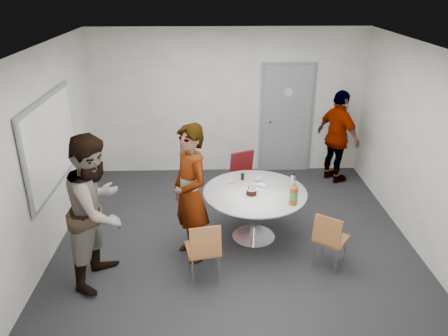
{
  "coord_description": "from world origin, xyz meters",
  "views": [
    {
      "loc": [
        -0.32,
        -5.35,
        3.49
      ],
      "look_at": [
        -0.15,
        0.25,
        1.02
      ],
      "focal_mm": 35.0,
      "sensor_mm": 36.0,
      "label": 1
    }
  ],
  "objects_px": {
    "chair_near_left": "(204,247)",
    "chair_far": "(245,173)",
    "door": "(286,119)",
    "chair_near_right": "(329,236)",
    "person_main": "(190,194)",
    "person_right": "(338,137)",
    "person_left": "(97,210)",
    "whiteboard": "(52,143)",
    "table": "(257,198)"
  },
  "relations": [
    {
      "from": "chair_near_left",
      "to": "chair_far",
      "type": "distance_m",
      "value": 2.12
    },
    {
      "from": "door",
      "to": "chair_near_right",
      "type": "height_order",
      "value": "door"
    },
    {
      "from": "person_main",
      "to": "person_right",
      "type": "distance_m",
      "value": 3.44
    },
    {
      "from": "chair_near_left",
      "to": "person_main",
      "type": "xyz_separation_m",
      "value": [
        -0.17,
        0.56,
        0.43
      ]
    },
    {
      "from": "chair_near_right",
      "to": "person_right",
      "type": "distance_m",
      "value": 2.78
    },
    {
      "from": "person_main",
      "to": "person_left",
      "type": "height_order",
      "value": "person_left"
    },
    {
      "from": "door",
      "to": "person_left",
      "type": "height_order",
      "value": "door"
    },
    {
      "from": "chair_near_left",
      "to": "chair_far",
      "type": "relative_size",
      "value": 0.92
    },
    {
      "from": "chair_far",
      "to": "person_right",
      "type": "distance_m",
      "value": 1.95
    },
    {
      "from": "door",
      "to": "whiteboard",
      "type": "xyz_separation_m",
      "value": [
        -3.56,
        -2.28,
        0.42
      ]
    },
    {
      "from": "chair_near_right",
      "to": "person_main",
      "type": "bearing_deg",
      "value": -154.46
    },
    {
      "from": "door",
      "to": "chair_near_left",
      "type": "bearing_deg",
      "value": -114.1
    },
    {
      "from": "person_right",
      "to": "door",
      "type": "bearing_deg",
      "value": 30.19
    },
    {
      "from": "chair_near_left",
      "to": "chair_near_right",
      "type": "height_order",
      "value": "chair_near_left"
    },
    {
      "from": "chair_far",
      "to": "person_right",
      "type": "height_order",
      "value": "person_right"
    },
    {
      "from": "door",
      "to": "chair_far",
      "type": "bearing_deg",
      "value": -122.36
    },
    {
      "from": "whiteboard",
      "to": "chair_near_left",
      "type": "relative_size",
      "value": 2.29
    },
    {
      "from": "chair_far",
      "to": "chair_near_left",
      "type": "bearing_deg",
      "value": 47.82
    },
    {
      "from": "door",
      "to": "person_main",
      "type": "bearing_deg",
      "value": -120.82
    },
    {
      "from": "chair_far",
      "to": "whiteboard",
      "type": "bearing_deg",
      "value": -6.01
    },
    {
      "from": "door",
      "to": "person_left",
      "type": "distance_m",
      "value": 4.28
    },
    {
      "from": "door",
      "to": "person_left",
      "type": "bearing_deg",
      "value": -130.54
    },
    {
      "from": "table",
      "to": "chair_near_right",
      "type": "bearing_deg",
      "value": -40.6
    },
    {
      "from": "door",
      "to": "table",
      "type": "height_order",
      "value": "door"
    },
    {
      "from": "whiteboard",
      "to": "chair_near_left",
      "type": "xyz_separation_m",
      "value": [
        2.04,
        -1.12,
        -0.95
      ]
    },
    {
      "from": "chair_near_right",
      "to": "chair_far",
      "type": "distance_m",
      "value": 2.02
    },
    {
      "from": "chair_near_right",
      "to": "person_main",
      "type": "distance_m",
      "value": 1.85
    },
    {
      "from": "person_right",
      "to": "person_left",
      "type": "bearing_deg",
      "value": 99.06
    },
    {
      "from": "person_main",
      "to": "person_left",
      "type": "xyz_separation_m",
      "value": [
        -1.09,
        -0.41,
        0.02
      ]
    },
    {
      "from": "chair_far",
      "to": "chair_near_right",
      "type": "bearing_deg",
      "value": 93.26
    },
    {
      "from": "person_main",
      "to": "person_left",
      "type": "bearing_deg",
      "value": -98.29
    },
    {
      "from": "table",
      "to": "chair_far",
      "type": "relative_size",
      "value": 1.6
    },
    {
      "from": "whiteboard",
      "to": "chair_near_left",
      "type": "distance_m",
      "value": 2.51
    },
    {
      "from": "table",
      "to": "chair_far",
      "type": "distance_m",
      "value": 1.06
    },
    {
      "from": "door",
      "to": "chair_near_left",
      "type": "xyz_separation_m",
      "value": [
        -1.52,
        -3.41,
        -0.52
      ]
    },
    {
      "from": "chair_near_left",
      "to": "whiteboard",
      "type": "bearing_deg",
      "value": 139.51
    },
    {
      "from": "person_left",
      "to": "person_main",
      "type": "bearing_deg",
      "value": -55.63
    },
    {
      "from": "chair_near_right",
      "to": "person_main",
      "type": "height_order",
      "value": "person_main"
    },
    {
      "from": "table",
      "to": "door",
      "type": "bearing_deg",
      "value": 72.06
    },
    {
      "from": "person_main",
      "to": "chair_far",
      "type": "bearing_deg",
      "value": 121.77
    },
    {
      "from": "chair_far",
      "to": "person_left",
      "type": "distance_m",
      "value": 2.7
    },
    {
      "from": "whiteboard",
      "to": "door",
      "type": "bearing_deg",
      "value": 32.66
    },
    {
      "from": "door",
      "to": "person_main",
      "type": "height_order",
      "value": "door"
    },
    {
      "from": "person_main",
      "to": "whiteboard",
      "type": "bearing_deg",
      "value": -135.74
    },
    {
      "from": "door",
      "to": "table",
      "type": "xyz_separation_m",
      "value": [
        -0.79,
        -2.44,
        -0.38
      ]
    },
    {
      "from": "chair_near_right",
      "to": "person_left",
      "type": "xyz_separation_m",
      "value": [
        -2.84,
        -0.08,
        0.48
      ]
    },
    {
      "from": "chair_near_right",
      "to": "table",
      "type": "bearing_deg",
      "value": 175.52
    },
    {
      "from": "whiteboard",
      "to": "person_main",
      "type": "xyz_separation_m",
      "value": [
        1.86,
        -0.56,
        -0.52
      ]
    },
    {
      "from": "whiteboard",
      "to": "chair_near_left",
      "type": "height_order",
      "value": "whiteboard"
    },
    {
      "from": "chair_near_left",
      "to": "chair_far",
      "type": "xyz_separation_m",
      "value": [
        0.64,
        2.02,
        0.05
      ]
    }
  ]
}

